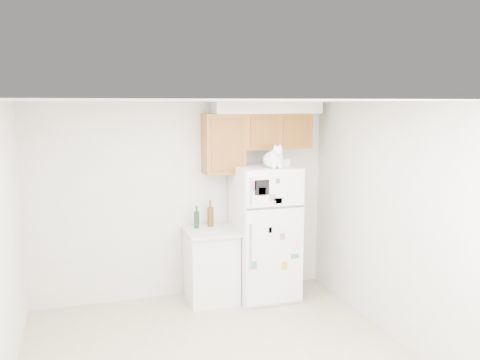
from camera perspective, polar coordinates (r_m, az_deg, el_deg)
name	(u,v)px	position (r m, az deg, el deg)	size (l,w,h in m)	color
room_shell	(229,189)	(4.81, -1.19, -1.05)	(3.84, 4.04, 2.52)	silver
refrigerator	(265,232)	(6.51, 2.81, -5.89)	(0.76, 0.78, 1.70)	white
base_counter	(211,265)	(6.49, -3.25, -9.51)	(0.64, 0.64, 0.92)	white
cat	(274,159)	(6.18, 3.88, 2.40)	(0.29, 0.43, 0.30)	white
storage_box_back	(274,161)	(6.54, 3.85, 2.19)	(0.18, 0.13, 0.10)	white
storage_box_front	(283,163)	(6.36, 4.83, 1.95)	(0.15, 0.11, 0.09)	white
bottle_green	(197,217)	(6.42, -4.90, -4.14)	(0.07, 0.07, 0.29)	#19381E
bottle_amber	(210,213)	(6.50, -3.34, -3.75)	(0.08, 0.08, 0.34)	#593814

